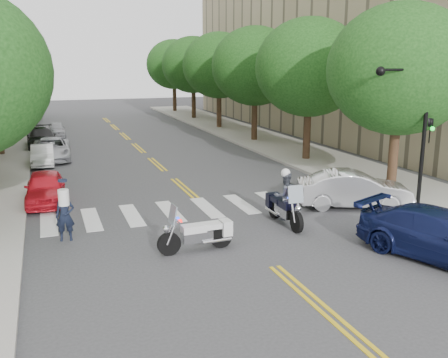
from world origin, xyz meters
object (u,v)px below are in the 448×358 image
convertible (354,189)px  officer_standing (65,216)px  sedan_blue (443,236)px  motorcycle_police (284,199)px  motorcycle_parked (202,233)px

convertible → officer_standing: bearing=113.0°
officer_standing → convertible: officer_standing is taller
officer_standing → sedan_blue: (10.68, -5.65, -0.09)m
motorcycle_police → motorcycle_parked: size_ratio=1.04×
motorcycle_parked → officer_standing: (-4.05, 2.43, 0.29)m
motorcycle_parked → sedan_blue: bearing=-119.4°
motorcycle_police → officer_standing: (-7.70, 0.93, -0.09)m
motorcycle_parked → convertible: (7.36, 2.49, 0.20)m
sedan_blue → convertible: bearing=59.9°
motorcycle_police → officer_standing: motorcycle_police is taller
officer_standing → sedan_blue: size_ratio=0.33×
officer_standing → convertible: size_ratio=0.37×
motorcycle_parked → convertible: size_ratio=0.54×
motorcycle_police → motorcycle_parked: 3.97m
motorcycle_parked → officer_standing: 4.73m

